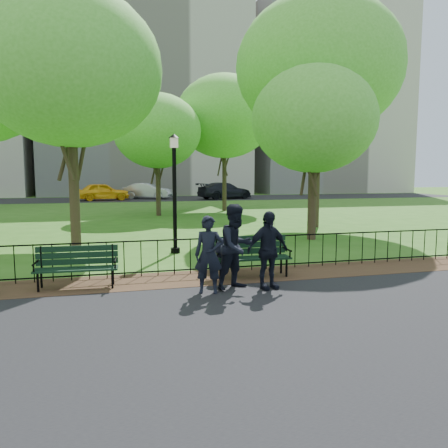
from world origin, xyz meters
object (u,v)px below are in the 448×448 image
object	(u,v)px
person_left	(209,255)
sedan_silver	(148,191)
tree_far_e	(224,117)
tree_near_w	(69,68)
lamppost	(175,189)
park_bench_main	(238,250)
taxi	(103,192)
park_bench_left_a	(77,262)
tree_far_c	(157,131)
tree_near_e	(314,120)
sedan_dark	(225,191)
person_mid	(236,247)
person_right	(268,250)
tree_mid_e	(319,68)

from	to	relation	value
person_left	sedan_silver	xyz separation A→B (m)	(1.64, 34.83, -0.03)
tree_far_e	sedan_silver	size ratio (longest dim) A/B	1.90
tree_near_w	tree_far_e	xyz separation A→B (m)	(8.62, 12.55, 0.25)
lamppost	park_bench_main	bearing A→B (deg)	-75.35
tree_far_e	person_left	world-z (taller)	tree_far_e
taxi	tree_near_w	bearing A→B (deg)	169.09
park_bench_left_a	taxi	size ratio (longest dim) A/B	0.37
tree_far_c	sedan_silver	distance (m)	18.03
tree_near_e	sedan_silver	size ratio (longest dim) A/B	1.37
lamppost	sedan_dark	bearing A→B (deg)	72.23
person_mid	park_bench_left_a	bearing A→B (deg)	138.81
tree_near_e	tree_far_e	bearing A→B (deg)	89.69
person_mid	taxi	size ratio (longest dim) A/B	0.38
park_bench_main	tree_far_c	world-z (taller)	tree_far_c
park_bench_main	sedan_silver	xyz separation A→B (m)	(0.68, 33.71, 0.11)
park_bench_left_a	taxi	distance (m)	32.13
person_right	tree_near_e	bearing A→B (deg)	45.12
tree_near_w	sedan_dark	distance (m)	28.90
park_bench_left_a	tree_far_e	size ratio (longest dim) A/B	0.20
taxi	park_bench_left_a	bearing A→B (deg)	170.10
park_bench_left_a	tree_near_w	xyz separation A→B (m)	(-0.45, 5.97, 5.40)
park_bench_main	tree_near_w	bearing A→B (deg)	126.08
sedan_silver	tree_far_e	bearing A→B (deg)	-141.36
person_mid	tree_far_e	bearing A→B (deg)	51.16
tree_near_w	tree_far_c	xyz separation A→B (m)	(3.95, 10.17, -1.02)
tree_near_e	person_right	bearing A→B (deg)	-122.97
lamppost	tree_far_e	xyz separation A→B (m)	(5.49, 14.88, 4.21)
person_right	sedan_dark	world-z (taller)	person_right
park_bench_main	tree_far_e	xyz separation A→B (m)	(4.53, 18.57, 5.54)
park_bench_left_a	tree_far_e	xyz separation A→B (m)	(8.17, 18.52, 5.65)
tree_mid_e	person_left	distance (m)	13.83
tree_mid_e	tree_far_e	bearing A→B (deg)	100.43
lamppost	tree_near_e	distance (m)	6.15
tree_far_c	taxi	world-z (taller)	tree_far_c
person_right	sedan_silver	xyz separation A→B (m)	(0.34, 34.81, -0.07)
park_bench_left_a	sedan_silver	size ratio (longest dim) A/B	0.38
lamppost	person_left	size ratio (longest dim) A/B	2.29
lamppost	taxi	size ratio (longest dim) A/B	0.77
tree_near_e	tree_far_c	distance (m)	11.88
taxi	sedan_dark	size ratio (longest dim) A/B	0.86
tree_mid_e	tree_far_c	size ratio (longest dim) A/B	1.46
lamppost	tree_far_e	world-z (taller)	tree_far_e
park_bench_left_a	tree_near_w	bearing A→B (deg)	97.39
sedan_silver	park_bench_left_a	bearing A→B (deg)	-162.94
tree_near_e	sedan_silver	world-z (taller)	tree_near_e
tree_near_e	taxi	xyz separation A→B (m)	(-8.02, 26.93, -3.63)
tree_far_c	park_bench_main	bearing A→B (deg)	-89.50
park_bench_main	taxi	world-z (taller)	taxi
tree_near_e	tree_mid_e	distance (m)	4.83
tree_far_e	taxi	distance (m)	16.72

